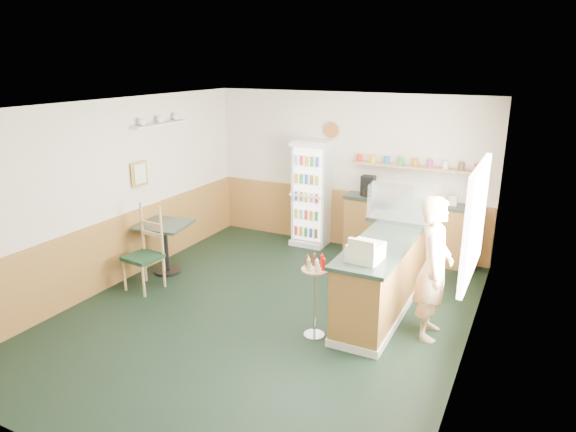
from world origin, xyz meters
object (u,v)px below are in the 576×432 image
Objects in this scene: shopkeeper at (434,268)px; cash_register at (366,252)px; cafe_chair at (147,245)px; cafe_table at (165,238)px; display_case at (403,204)px; drinks_fridge at (311,193)px; condiment_stand at (315,286)px.

cash_register is at bearing 115.81° from shopkeeper.
shopkeeper is 4.02m from cafe_chair.
cafe_table is (-4.10, 0.09, -0.31)m from shopkeeper.
display_case is 2.51× the size of cash_register.
shopkeeper is at bearing 11.88° from cafe_chair.
cash_register is 3.48m from cafe_table.
drinks_fridge is 3.37m from cash_register.
condiment_stand is (-0.54, -1.86, -0.61)m from display_case.
cafe_chair is at bearing 89.75° from shopkeeper.
cash_register is at bearing 5.54° from cafe_chair.
shopkeeper reaches higher than condiment_stand.
drinks_fridge is 2.21× the size of cafe_table.
display_case is at bearing 23.61° from shopkeeper.
display_case is 0.53× the size of shopkeeper.
drinks_fridge is 3.51m from shopkeeper.
drinks_fridge reaches higher than cash_register.
drinks_fridge is 2.01× the size of display_case.
drinks_fridge reaches higher than condiment_stand.
condiment_stand is at bearing 1.25° from cafe_chair.
cafe_chair reaches higher than cafe_table.
shopkeeper is 4.11m from cafe_table.
cafe_table is at bearing -161.80° from display_case.
cafe_table is 0.69× the size of cafe_chair.
cafe_chair is (-3.99, -0.43, -0.23)m from shopkeeper.
display_case is 1.10× the size of cafe_table.
condiment_stand is at bearing 111.19° from shopkeeper.
cafe_chair reaches higher than cash_register.
display_case is at bearing -30.26° from drinks_fridge.
display_case is at bearing 73.90° from condiment_stand.
cafe_table is (-2.86, 0.74, -0.09)m from condiment_stand.
cash_register is (1.92, -2.77, 0.17)m from drinks_fridge.
drinks_fridge is 1.08× the size of shopkeeper.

